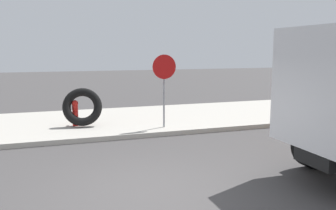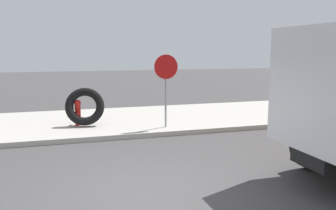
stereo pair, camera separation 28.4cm
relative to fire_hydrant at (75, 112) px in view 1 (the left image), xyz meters
name	(u,v)px [view 1 (the left image)]	position (x,y,z in m)	size (l,w,h in m)	color
ground_plane	(151,192)	(0.84, -5.76, -0.60)	(80.00, 80.00, 0.00)	#423F3F
sidewalk_curb	(98,122)	(0.84, 0.74, -0.52)	(36.00, 5.00, 0.15)	#ADA89E
fire_hydrant	(75,112)	(0.00, 0.00, 0.00)	(0.21, 0.48, 0.84)	red
loose_tire	(82,107)	(0.22, -0.12, 0.18)	(1.25, 1.25, 0.26)	black
stop_sign	(164,77)	(2.65, -1.12, 1.15)	(0.76, 0.08, 2.29)	gray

